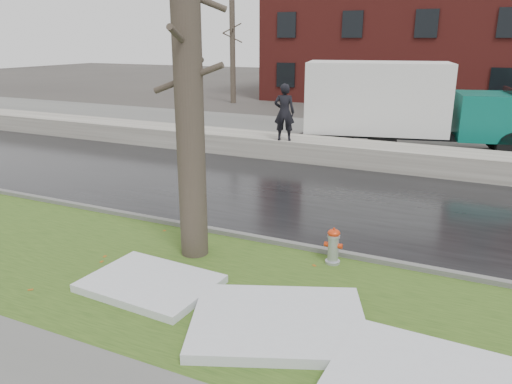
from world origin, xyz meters
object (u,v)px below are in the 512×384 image
at_px(box_truck, 405,105).
at_px(worker, 284,112).
at_px(fire_hydrant, 333,244).
at_px(tree, 188,82).

distance_m(box_truck, worker, 4.96).
bearing_deg(fire_hydrant, worker, 115.57).
xyz_separation_m(tree, worker, (-1.44, 8.24, -1.71)).
distance_m(tree, box_truck, 12.04).
relative_size(tree, worker, 3.42).
height_order(tree, worker, tree).
relative_size(fire_hydrant, tree, 0.11).
bearing_deg(tree, box_truck, 80.04).
relative_size(box_truck, worker, 5.14).
bearing_deg(worker, tree, 83.62).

